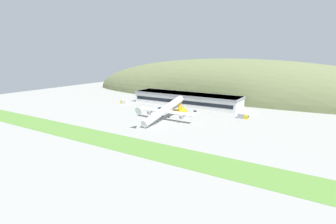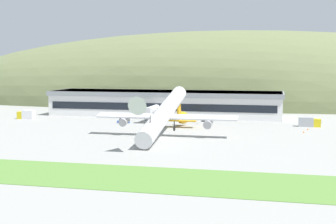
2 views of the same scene
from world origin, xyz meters
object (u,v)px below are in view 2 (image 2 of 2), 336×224
object	(u,v)px
service_car_0	(123,121)
box_truck	(26,115)
jetway_0	(151,110)
service_car_1	(204,122)
cargo_airplane	(165,114)
terminal_building	(165,102)
traffic_cone_1	(308,129)
traffic_cone_0	(304,132)
fuel_truck	(309,122)

from	to	relation	value
service_car_0	box_truck	distance (m)	38.40
jetway_0	service_car_1	bearing A→B (deg)	-9.18
cargo_airplane	box_truck	world-z (taller)	cargo_airplane
terminal_building	traffic_cone_1	xyz separation A→B (m)	(51.58, -28.59, -5.16)
service_car_1	box_truck	bearing A→B (deg)	-179.97
jetway_0	box_truck	distance (m)	46.40
cargo_airplane	terminal_building	bearing A→B (deg)	103.12
box_truck	service_car_0	bearing A→B (deg)	-4.48
jetway_0	box_truck	world-z (taller)	jetway_0
cargo_airplane	traffic_cone_1	world-z (taller)	cargo_airplane
service_car_1	terminal_building	bearing A→B (deg)	130.08
terminal_building	traffic_cone_1	world-z (taller)	terminal_building
traffic_cone_0	service_car_1	bearing A→B (deg)	157.11
traffic_cone_0	traffic_cone_1	distance (m)	6.97
cargo_airplane	traffic_cone_1	size ratio (longest dim) A/B	91.27
terminal_building	service_car_1	distance (m)	29.31
traffic_cone_0	traffic_cone_1	bearing A→B (deg)	76.99
service_car_0	jetway_0	bearing A→B (deg)	37.78
traffic_cone_0	traffic_cone_1	world-z (taller)	same
jetway_0	box_truck	xyz separation A→B (m)	(-46.23, -3.18, -2.43)
terminal_building	service_car_1	xyz separation A→B (m)	(18.62, -22.13, -4.78)
service_car_0	traffic_cone_0	bearing A→B (deg)	-9.86
box_truck	traffic_cone_1	distance (m)	98.89
terminal_building	traffic_cone_0	xyz separation A→B (m)	(50.01, -35.38, -5.16)
jetway_0	cargo_airplane	xyz separation A→B (m)	(12.87, -32.52, 2.40)
service_car_0	box_truck	world-z (taller)	box_truck
service_car_1	fuel_truck	xyz separation A→B (m)	(33.88, 1.14, 0.80)
terminal_building	traffic_cone_0	distance (m)	61.48
terminal_building	traffic_cone_1	size ratio (longest dim) A/B	154.85
service_car_1	traffic_cone_0	world-z (taller)	service_car_1
service_car_1	traffic_cone_1	size ratio (longest dim) A/B	6.96
box_truck	traffic_cone_0	xyz separation A→B (m)	(97.10, -13.22, -1.28)
traffic_cone_0	terminal_building	bearing A→B (deg)	144.72
traffic_cone_0	jetway_0	bearing A→B (deg)	162.13
jetway_0	service_car_0	xyz separation A→B (m)	(-7.96, -6.17, -3.38)
service_car_0	box_truck	xyz separation A→B (m)	(-38.27, 3.00, 0.94)
cargo_airplane	box_truck	size ratio (longest dim) A/B	7.94
fuel_truck	box_truck	distance (m)	99.59
service_car_0	service_car_1	world-z (taller)	service_car_1
service_car_1	traffic_cone_1	xyz separation A→B (m)	(32.96, -6.46, -0.38)
cargo_airplane	service_car_0	bearing A→B (deg)	128.33
jetway_0	service_car_1	world-z (taller)	jetway_0
service_car_1	box_truck	world-z (taller)	box_truck
fuel_truck	service_car_1	bearing A→B (deg)	-178.07
box_truck	jetway_0	bearing A→B (deg)	3.93
box_truck	traffic_cone_1	size ratio (longest dim) A/B	11.50
jetway_0	traffic_cone_1	xyz separation A→B (m)	(52.44, -9.61, -3.71)
cargo_airplane	traffic_cone_1	xyz separation A→B (m)	(39.57, 22.91, -6.11)
service_car_1	traffic_cone_0	distance (m)	34.08
jetway_0	service_car_0	world-z (taller)	jetway_0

